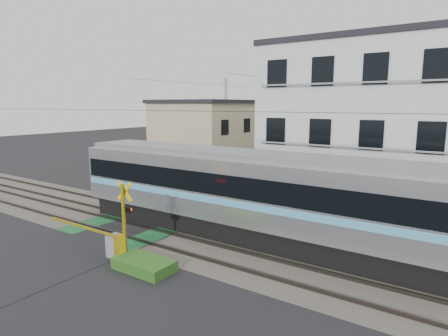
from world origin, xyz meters
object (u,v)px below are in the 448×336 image
Objects in this scene: crossing_signal_near at (117,241)px; commuter_train at (253,194)px; apartment_block at (366,127)px; pedestrian at (325,152)px; crossing_signal_far at (154,189)px.

commuter_train is at bearing 56.12° from crossing_signal_near.
commuter_train is at bearing -107.75° from apartment_block.
crossing_signal_near is 29.52m from pedestrian.
pedestrian is at bearing 81.51° from crossing_signal_far.
crossing_signal_near is at bearing -54.71° from crossing_signal_far.
crossing_signal_far is at bearing 125.29° from crossing_signal_near.
crossing_signal_far is at bearing 163.77° from commuter_train.
apartment_block is (5.91, 13.15, 3.94)m from crossing_signal_near.
pedestrian is at bearing 115.49° from apartment_block.
commuter_train reaches higher than crossing_signal_far.
crossing_signal_near is at bearing 104.34° from pedestrian.
crossing_signal_near is 2.67× the size of pedestrian.
crossing_signal_near and crossing_signal_far have the same top height.
commuter_train is at bearing -16.23° from crossing_signal_far.
pedestrian is (3.31, 22.15, 0.18)m from crossing_signal_far.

